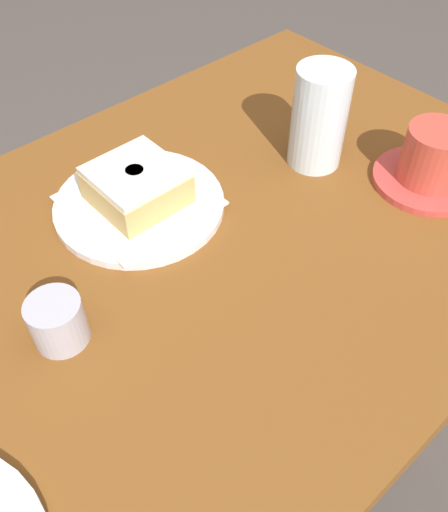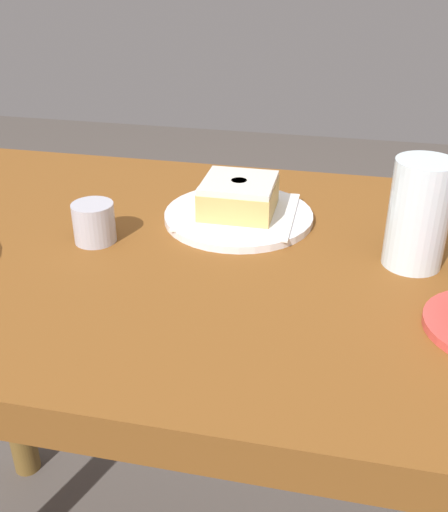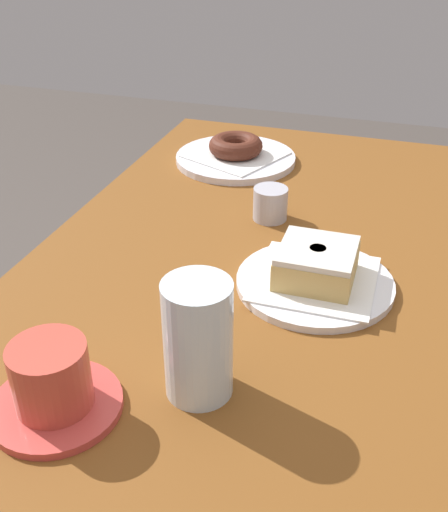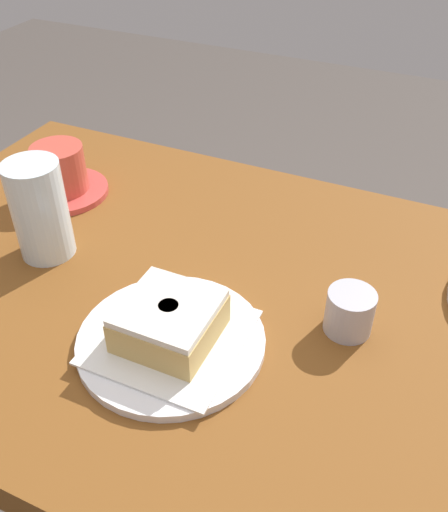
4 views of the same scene
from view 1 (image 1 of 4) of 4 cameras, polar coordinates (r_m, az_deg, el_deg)
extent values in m
plane|color=#4E4641|center=(1.30, -3.82, -24.39)|extent=(6.00, 6.00, 0.00)
cube|color=brown|center=(0.64, -7.05, -3.27)|extent=(1.11, 0.64, 0.05)
cylinder|color=brown|center=(1.25, 5.61, 2.83)|extent=(0.06, 0.06, 0.71)
cylinder|color=white|center=(0.70, -8.77, 5.33)|extent=(0.21, 0.21, 0.01)
cube|color=white|center=(0.70, -8.83, 5.75)|extent=(0.16, 0.16, 0.00)
cube|color=tan|center=(0.68, -9.03, 7.05)|extent=(0.10, 0.10, 0.04)
cube|color=silver|center=(0.67, -9.26, 8.58)|extent=(0.10, 0.10, 0.01)
cylinder|color=tan|center=(0.67, -9.29, 8.72)|extent=(0.02, 0.02, 0.00)
cylinder|color=silver|center=(0.74, 9.84, 13.95)|extent=(0.07, 0.07, 0.14)
cylinder|color=#C9433D|center=(0.78, 20.14, 7.46)|extent=(0.14, 0.14, 0.01)
cylinder|color=#C54637|center=(0.75, 20.94, 9.80)|extent=(0.08, 0.08, 0.07)
cylinder|color=black|center=(0.74, 21.60, 11.75)|extent=(0.07, 0.07, 0.00)
cylinder|color=#AFAEBA|center=(0.57, -16.90, -6.53)|extent=(0.06, 0.06, 0.05)
camera|label=2|loc=(0.53, 79.05, -4.19)|focal=42.20mm
camera|label=3|loc=(1.11, 25.98, 44.16)|focal=43.15mm
camera|label=4|loc=(0.83, -51.67, 34.63)|focal=39.78mm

